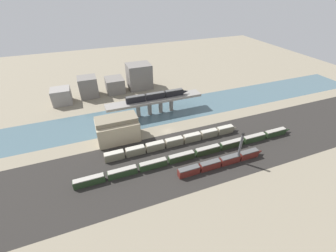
% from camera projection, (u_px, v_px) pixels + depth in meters
% --- Properties ---
extents(ground_plane, '(400.00, 400.00, 0.00)m').
position_uv_depth(ground_plane, '(167.00, 131.00, 127.95)').
color(ground_plane, gray).
extents(railbed_yard, '(280.00, 42.00, 0.01)m').
position_uv_depth(railbed_yard, '(185.00, 157.00, 109.23)').
color(railbed_yard, '#282623').
rests_on(railbed_yard, ground).
extents(river_water, '(320.00, 29.32, 0.01)m').
position_uv_depth(river_water, '(155.00, 113.00, 144.91)').
color(river_water, '#47606B').
rests_on(river_water, ground).
extents(bridge, '(60.85, 8.27, 10.24)m').
position_uv_depth(bridge, '(155.00, 102.00, 140.35)').
color(bridge, gray).
rests_on(bridge, ground).
extents(train_on_bridge, '(40.87, 2.69, 4.02)m').
position_uv_depth(train_on_bridge, '(157.00, 96.00, 138.70)').
color(train_on_bridge, black).
rests_on(train_on_bridge, bridge).
extents(train_yard_near, '(45.08, 2.88, 3.92)m').
position_uv_depth(train_yard_near, '(222.00, 162.00, 103.68)').
color(train_yard_near, '#5B1E19').
rests_on(train_yard_near, ground).
extents(train_yard_mid, '(116.02, 2.63, 3.63)m').
position_uv_depth(train_yard_mid, '(197.00, 153.00, 109.16)').
color(train_yard_mid, '#23381E').
rests_on(train_yard_mid, ground).
extents(train_yard_far, '(74.43, 3.11, 4.04)m').
position_uv_depth(train_yard_far, '(176.00, 141.00, 116.62)').
color(train_yard_far, gray).
rests_on(train_yard_far, ground).
extents(warehouse_building, '(21.58, 13.83, 13.38)m').
position_uv_depth(warehouse_building, '(117.00, 129.00, 118.52)').
color(warehouse_building, tan).
rests_on(warehouse_building, ground).
extents(signal_tower, '(1.07, 1.07, 16.52)m').
position_uv_depth(signal_tower, '(240.00, 148.00, 102.30)').
color(signal_tower, '#4C4C51').
rests_on(signal_tower, ground).
extents(city_block_far_left, '(12.48, 11.82, 10.66)m').
position_uv_depth(city_block_far_left, '(62.00, 96.00, 153.74)').
color(city_block_far_left, gray).
rests_on(city_block_far_left, ground).
extents(city_block_left, '(12.76, 12.43, 14.55)m').
position_uv_depth(city_block_left, '(88.00, 87.00, 162.07)').
color(city_block_left, slate).
rests_on(city_block_left, ground).
extents(city_block_center, '(13.06, 14.78, 10.70)m').
position_uv_depth(city_block_center, '(115.00, 85.00, 169.73)').
color(city_block_center, slate).
rests_on(city_block_center, ground).
extents(city_block_right, '(17.84, 15.10, 18.83)m').
position_uv_depth(city_block_right, '(139.00, 76.00, 173.99)').
color(city_block_right, slate).
rests_on(city_block_right, ground).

